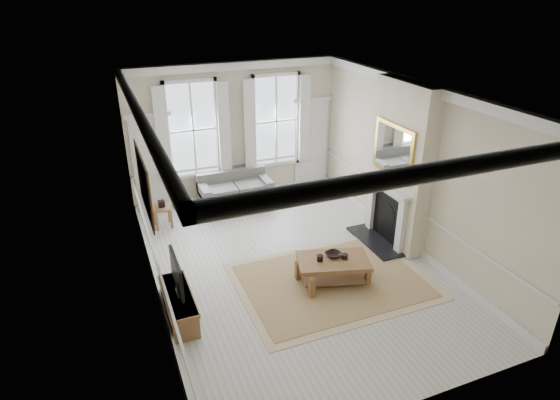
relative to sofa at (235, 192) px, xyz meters
name	(u,v)px	position (x,y,z in m)	size (l,w,h in m)	color
floor	(293,267)	(0.22, -3.11, -0.35)	(7.20, 7.20, 0.00)	#B7B5AD
ceiling	(295,93)	(0.22, -3.11, 3.05)	(7.20, 7.20, 0.00)	white
back_wall	(235,133)	(0.22, 0.49, 1.35)	(5.20, 5.20, 0.00)	beige
left_wall	(146,211)	(-2.38, -3.11, 1.35)	(7.20, 7.20, 0.00)	beige
right_wall	(413,168)	(2.82, -3.11, 1.35)	(7.20, 7.20, 0.00)	beige
window_left	(193,130)	(-0.83, 0.44, 1.55)	(1.26, 0.20, 2.20)	#B2BCC6
window_right	(276,121)	(1.27, 0.44, 1.55)	(1.26, 0.20, 2.20)	#B2BCC6
door_left	(153,165)	(-1.83, 0.45, 0.80)	(0.90, 0.08, 2.30)	silver
door_right	(311,145)	(2.27, 0.45, 0.80)	(0.90, 0.08, 2.30)	silver
painting	(144,184)	(-2.34, -2.81, 1.70)	(0.05, 1.66, 1.06)	#A66E1C
chimney_breast	(400,165)	(2.65, -2.91, 1.35)	(0.35, 1.70, 3.38)	beige
hearth	(375,241)	(2.22, -2.91, -0.33)	(0.55, 1.50, 0.05)	black
fireplace	(386,210)	(2.42, -2.91, 0.38)	(0.21, 1.45, 1.33)	silver
mirror	(393,150)	(2.43, -2.91, 1.70)	(0.06, 1.26, 1.06)	gold
sofa	(235,192)	(0.00, 0.00, 0.00)	(1.75, 0.85, 0.84)	slate
side_table	(162,211)	(-1.84, -0.47, 0.04)	(0.49, 0.49, 0.49)	brown
rug	(332,281)	(0.71, -3.85, -0.34)	(3.50, 2.60, 0.02)	olive
coffee_table	(333,263)	(0.71, -3.85, 0.05)	(1.46, 1.09, 0.49)	brown
ceramic_pot_a	(320,258)	(0.46, -3.80, 0.19)	(0.11, 0.11, 0.11)	black
ceramic_pot_b	(345,256)	(0.91, -3.90, 0.18)	(0.12, 0.12, 0.09)	black
bowl	(333,254)	(0.76, -3.75, 0.17)	(0.28, 0.28, 0.07)	black
tv_stand	(179,305)	(-2.12, -3.79, -0.12)	(0.42, 1.29, 0.46)	brown
tv	(177,273)	(-2.09, -3.79, 0.50)	(0.08, 0.90, 0.68)	black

